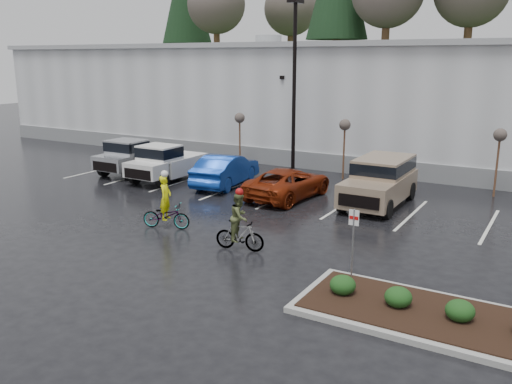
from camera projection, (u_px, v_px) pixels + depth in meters
The scene contains 20 objects.
ground at pixel (237, 260), 17.39m from camera, with size 120.00×120.00×0.00m, color black.
warehouse at pixel (418, 100), 34.91m from camera, with size 60.50×15.50×7.20m.
wooded_ridge at pixel (476, 91), 54.33m from camera, with size 80.00×25.00×6.00m, color #1B3817.
lamppost at pixel (294, 70), 28.02m from camera, with size 0.50×1.00×9.22m.
sapling_west at pixel (240, 121), 31.53m from camera, with size 0.60×0.60×3.20m.
sapling_mid at pixel (345, 128), 28.34m from camera, with size 0.60×0.60×3.20m.
sapling_east at pixel (500, 139), 24.67m from camera, with size 0.60×0.60×3.20m.
curb_island at pixel (459, 323), 13.10m from camera, with size 8.00×3.00×0.15m, color gray.
mulch_bed at pixel (459, 320), 13.07m from camera, with size 7.60×2.60×0.04m, color black.
shrub_a at pixel (343, 285), 14.49m from camera, with size 0.70×0.70×0.52m, color #1A3813.
shrub_b at pixel (398, 297), 13.75m from camera, with size 0.70×0.70×0.52m, color #1A3813.
shrub_c at pixel (460, 311), 13.02m from camera, with size 0.70×0.70×0.52m, color #1A3813.
fire_lane_sign at pixel (353, 236), 15.35m from camera, with size 0.30×0.05×2.20m.
pickup_silver at pixel (138, 155), 30.47m from camera, with size 2.10×5.20×1.96m, color #AEB1B6, non-canonical shape.
pickup_white at pixel (171, 161), 28.67m from camera, with size 2.10×5.20×1.96m, color silver, non-canonical shape.
car_blue at pixel (226, 170), 27.38m from camera, with size 1.70×4.86×1.60m, color #0E359A.
car_red at pixel (288, 183), 24.96m from camera, with size 2.31×5.02×1.39m, color maroon.
suv_tan at pixel (379, 182), 23.58m from camera, with size 2.20×5.10×2.06m, color #8B765E, non-canonical shape.
cyclist_hivis at pixel (166, 210), 20.49m from camera, with size 1.96×1.18×2.25m.
cyclist_olive at pixel (240, 228), 18.11m from camera, with size 1.72×0.86×2.16m.
Camera 1 is at (8.79, -13.78, 6.34)m, focal length 38.00 mm.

